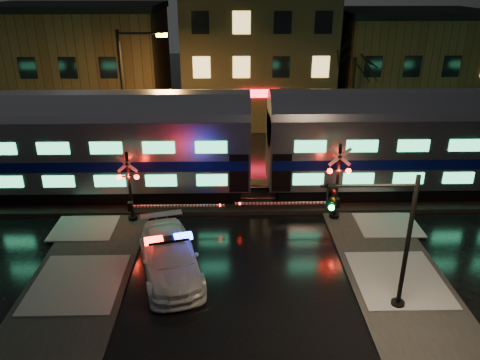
{
  "coord_description": "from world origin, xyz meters",
  "views": [
    {
      "loc": [
        -0.29,
        -18.72,
        11.41
      ],
      "look_at": [
        0.17,
        2.5,
        2.2
      ],
      "focal_mm": 35.0,
      "sensor_mm": 36.0,
      "label": 1
    }
  ],
  "objects_px": {
    "police_car": "(170,257)",
    "crossing_signal_left": "(138,195)",
    "streetlight": "(128,94)",
    "crossing_signal_right": "(330,190)",
    "traffic_light": "(384,242)"
  },
  "relations": [
    {
      "from": "police_car",
      "to": "crossing_signal_left",
      "type": "bearing_deg",
      "value": 100.32
    },
    {
      "from": "crossing_signal_left",
      "to": "streetlight",
      "type": "relative_size",
      "value": 0.6
    },
    {
      "from": "crossing_signal_right",
      "to": "crossing_signal_left",
      "type": "distance_m",
      "value": 9.55
    },
    {
      "from": "traffic_light",
      "to": "streetlight",
      "type": "bearing_deg",
      "value": 122.27
    },
    {
      "from": "police_car",
      "to": "crossing_signal_left",
      "type": "relative_size",
      "value": 1.11
    },
    {
      "from": "police_car",
      "to": "traffic_light",
      "type": "xyz_separation_m",
      "value": [
        7.92,
        -2.46,
        2.07
      ]
    },
    {
      "from": "police_car",
      "to": "crossing_signal_left",
      "type": "height_order",
      "value": "crossing_signal_left"
    },
    {
      "from": "crossing_signal_right",
      "to": "traffic_light",
      "type": "distance_m",
      "value": 7.09
    },
    {
      "from": "crossing_signal_right",
      "to": "traffic_light",
      "type": "relative_size",
      "value": 1.07
    },
    {
      "from": "police_car",
      "to": "traffic_light",
      "type": "height_order",
      "value": "traffic_light"
    },
    {
      "from": "crossing_signal_right",
      "to": "crossing_signal_left",
      "type": "relative_size",
      "value": 1.09
    },
    {
      "from": "traffic_light",
      "to": "streetlight",
      "type": "xyz_separation_m",
      "value": [
        -11.43,
        13.67,
        2.16
      ]
    },
    {
      "from": "police_car",
      "to": "streetlight",
      "type": "relative_size",
      "value": 0.67
    },
    {
      "from": "crossing_signal_right",
      "to": "streetlight",
      "type": "bearing_deg",
      "value": 148.65
    },
    {
      "from": "police_car",
      "to": "crossing_signal_right",
      "type": "relative_size",
      "value": 1.02
    }
  ]
}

